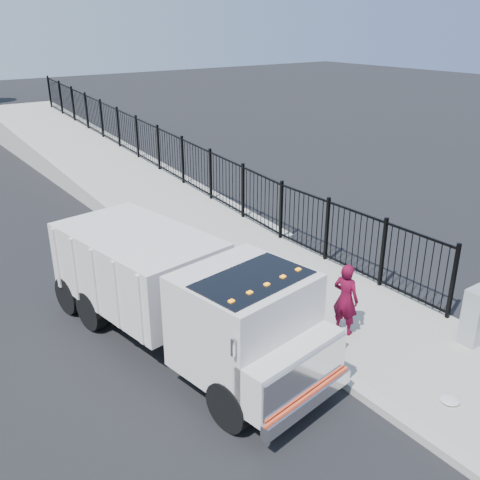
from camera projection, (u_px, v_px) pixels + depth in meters
ground at (272, 332)px, 11.92m from camera, size 120.00×120.00×0.00m
sidewalk at (401, 343)px, 11.44m from camera, size 3.55×12.00×0.12m
curb at (337, 374)px, 10.39m from camera, size 0.30×12.00×0.16m
ramp at (93, 168)px, 25.07m from camera, size 3.95×24.06×3.19m
iron_fence at (159, 162)px, 22.50m from camera, size 0.10×28.00×1.80m
truck at (183, 292)px, 10.86m from camera, size 3.24×7.19×2.38m
worker at (346, 299)px, 11.44m from camera, size 0.52×0.67×1.62m
utility_cabinet at (476, 316)px, 11.13m from camera, size 0.55×0.40×1.25m
debris at (450, 400)px, 9.57m from camera, size 0.36×0.36×0.09m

